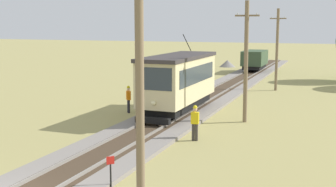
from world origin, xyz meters
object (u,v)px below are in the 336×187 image
gravel_pile (227,63)px  utility_pole_near_tram (246,61)px  track_worker (195,121)px  freight_car (255,60)px  red_tram (179,81)px  utility_pole_mid (277,49)px  second_worker (128,98)px  trackside_signal_marker (111,171)px  utility_pole_foreground (140,87)px

gravel_pile → utility_pole_near_tram: bearing=-74.8°
track_worker → freight_car: bearing=-2.7°
utility_pole_near_tram → red_tram: bearing=171.8°
utility_pole_near_tram → utility_pole_mid: size_ratio=1.00×
freight_car → second_worker: size_ratio=2.91×
utility_pole_mid → track_worker: utility_pole_mid is taller
red_tram → trackside_signal_marker: 13.14m
trackside_signal_marker → second_worker: (-5.41, 12.37, 0.32)m
utility_pole_near_tram → utility_pole_foreground: bearing=-90.0°
utility_pole_near_tram → second_worker: bearing=179.1°
trackside_signal_marker → second_worker: second_worker is taller
red_tram → second_worker: red_tram is taller
freight_car → utility_pole_foreground: 42.46m
red_tram → utility_pole_mid: 13.75m
utility_pole_near_tram → track_worker: (-1.47, -5.00, -2.64)m
freight_car → track_worker: size_ratio=2.91×
trackside_signal_marker → gravel_pile: bearing=98.5°
red_tram → freight_car: bearing=90.0°
red_tram → trackside_signal_marker: size_ratio=7.24×
freight_car → utility_pole_near_tram: bearing=-81.0°
red_tram → utility_pole_near_tram: (4.35, -0.63, 1.43)m
utility_pole_mid → utility_pole_near_tram: bearing=-90.0°
red_tram → second_worker: size_ratio=4.79×
utility_pole_foreground → utility_pole_mid: (0.00, 28.18, -0.41)m
red_tram → utility_pole_mid: utility_pole_mid is taller
utility_pole_foreground → utility_pole_near_tram: 14.59m
freight_car → track_worker: 32.71m
red_tram → freight_car: size_ratio=1.64×
trackside_signal_marker → utility_pole_foreground: bearing=-46.2°
gravel_pile → track_worker: track_worker is taller
utility_pole_mid → track_worker: (-1.47, -18.59, -2.65)m
red_tram → utility_pole_near_tram: bearing=-8.2°
red_tram → utility_pole_foreground: utility_pole_foreground is taller
second_worker → freight_car: bearing=45.1°
freight_car → trackside_signal_marker: size_ratio=4.41×
utility_pole_near_tram → second_worker: (-7.64, 0.12, -2.64)m
utility_pole_mid → red_tram: bearing=-108.6°
freight_car → utility_pole_mid: (4.36, -13.98, 2.07)m
utility_pole_near_tram → utility_pole_mid: (0.00, 13.59, 0.01)m
utility_pole_foreground → second_worker: 16.85m
track_worker → second_worker: same height
red_tram → utility_pole_mid: size_ratio=1.21×
red_tram → gravel_pile: 33.15m
freight_car → utility_pole_foreground: bearing=-84.1°
freight_car → track_worker: freight_car is taller
freight_car → utility_pole_near_tram: utility_pole_near_tram is taller
utility_pole_near_tram → gravel_pile: size_ratio=3.27×
freight_car → utility_pole_near_tram: size_ratio=0.74×
second_worker → trackside_signal_marker: bearing=-104.5°
track_worker → trackside_signal_marker: bearing=166.2°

